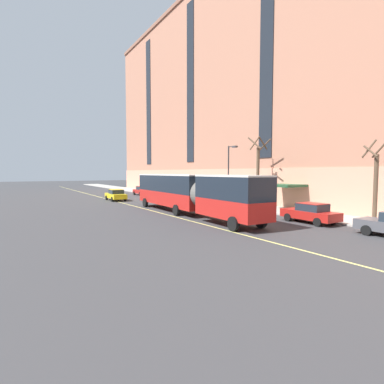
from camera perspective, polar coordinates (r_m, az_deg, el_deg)
ground_plane at (r=22.58m, az=8.72°, el=-6.31°), size 260.00×260.00×0.00m
sidewalk at (r=30.93m, az=17.66°, el=-3.58°), size 4.52×160.00×0.15m
apartment_facade at (r=37.99m, az=30.77°, el=22.60°), size 15.20×110.00×33.07m
city_bus at (r=27.64m, az=-0.68°, el=0.08°), size 3.37×19.66×3.73m
parked_car_white_0 at (r=30.94m, az=8.49°, el=-2.11°), size 1.96×4.60×1.56m
parked_car_darkgray_2 at (r=44.85m, az=-5.57°, el=-0.27°), size 2.03×4.81×1.56m
parked_car_red_3 at (r=25.05m, az=21.62°, el=-3.72°), size 2.08×4.50×1.56m
parked_car_red_5 at (r=52.15m, az=-9.53°, el=0.25°), size 1.97×4.44×1.56m
parked_car_navy_7 at (r=36.78m, az=0.77°, el=-1.14°), size 2.07×4.81×1.56m
taxi_cab at (r=43.10m, az=-14.31°, el=-0.54°), size 2.12×4.81×1.56m
street_tree_mid_block at (r=25.87m, az=31.54°, el=1.64°), size 1.64×1.57×6.48m
street_tree_far_uptown at (r=33.06m, az=12.47°, el=3.91°), size 2.06×1.86×7.60m
street_lamp at (r=34.47m, az=7.20°, el=4.37°), size 0.36×1.48×6.77m
fire_hydrant at (r=32.63m, az=9.86°, el=-2.34°), size 0.42×0.24×0.72m
lane_centerline at (r=23.84m, az=0.49°, el=-5.72°), size 0.16×140.00×0.01m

